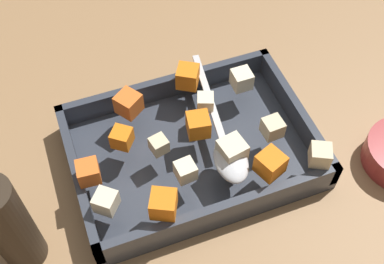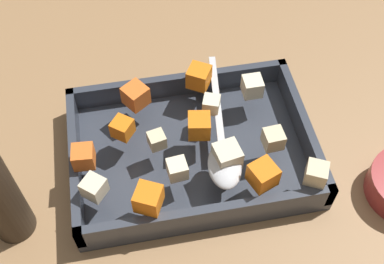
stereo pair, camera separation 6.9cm
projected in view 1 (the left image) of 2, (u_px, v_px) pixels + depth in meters
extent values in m
plane|color=#936D47|center=(188.00, 161.00, 0.74)|extent=(4.00, 4.00, 0.00)
cube|color=#333842|center=(192.00, 154.00, 0.74)|extent=(0.35, 0.25, 0.01)
cube|color=#333842|center=(223.00, 212.00, 0.65)|extent=(0.35, 0.01, 0.04)
cube|color=#333842|center=(166.00, 87.00, 0.78)|extent=(0.35, 0.01, 0.04)
cube|color=#333842|center=(78.00, 179.00, 0.68)|extent=(0.01, 0.25, 0.04)
cube|color=#333842|center=(296.00, 112.00, 0.75)|extent=(0.01, 0.25, 0.04)
cube|color=orange|center=(129.00, 104.00, 0.72)|extent=(0.04, 0.04, 0.03)
cube|color=orange|center=(163.00, 204.00, 0.62)|extent=(0.04, 0.04, 0.03)
cube|color=orange|center=(122.00, 138.00, 0.69)|extent=(0.04, 0.04, 0.03)
cube|color=orange|center=(188.00, 76.00, 0.75)|extent=(0.04, 0.04, 0.03)
cube|color=orange|center=(270.00, 164.00, 0.66)|extent=(0.04, 0.04, 0.03)
cube|color=orange|center=(198.00, 125.00, 0.70)|extent=(0.04, 0.04, 0.03)
cube|color=orange|center=(88.00, 172.00, 0.65)|extent=(0.03, 0.03, 0.03)
cube|color=beige|center=(320.00, 155.00, 0.67)|extent=(0.04, 0.04, 0.03)
cube|color=beige|center=(185.00, 171.00, 0.65)|extent=(0.03, 0.03, 0.03)
cube|color=beige|center=(242.00, 79.00, 0.75)|extent=(0.03, 0.03, 0.03)
cube|color=beige|center=(158.00, 143.00, 0.68)|extent=(0.03, 0.03, 0.02)
cube|color=beige|center=(273.00, 128.00, 0.70)|extent=(0.03, 0.03, 0.03)
cube|color=beige|center=(205.00, 102.00, 0.72)|extent=(0.03, 0.03, 0.02)
cube|color=beige|center=(232.00, 151.00, 0.67)|extent=(0.04, 0.04, 0.03)
cube|color=beige|center=(106.00, 202.00, 0.63)|extent=(0.04, 0.04, 0.03)
ellipsoid|color=silver|center=(231.00, 160.00, 0.67)|extent=(0.05, 0.08, 0.02)
cube|color=silver|center=(209.00, 96.00, 0.74)|extent=(0.03, 0.17, 0.01)
cylinder|color=#2D2319|center=(9.00, 226.00, 0.59)|extent=(0.05, 0.05, 0.16)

